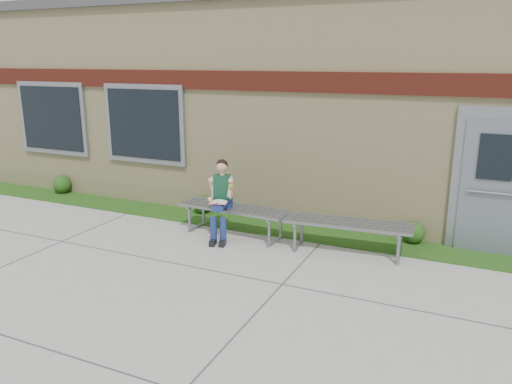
% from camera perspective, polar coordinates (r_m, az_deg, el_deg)
% --- Properties ---
extents(ground, '(80.00, 80.00, 0.00)m').
position_cam_1_polar(ground, '(6.93, -6.38, -10.61)').
color(ground, '#9E9E99').
rests_on(ground, ground).
extents(grass_strip, '(16.00, 0.80, 0.02)m').
position_cam_1_polar(grass_strip, '(9.08, 2.01, -4.14)').
color(grass_strip, '#1F4512').
rests_on(grass_strip, ground).
extents(school_building, '(16.20, 6.22, 4.20)m').
position_cam_1_polar(school_building, '(11.82, 8.50, 10.54)').
color(school_building, beige).
rests_on(school_building, ground).
extents(bench_left, '(2.00, 0.67, 0.51)m').
position_cam_1_polar(bench_left, '(8.64, -2.53, -2.46)').
color(bench_left, slate).
rests_on(bench_left, ground).
extents(bench_right, '(2.03, 0.72, 0.52)m').
position_cam_1_polar(bench_right, '(7.98, 10.43, -4.18)').
color(bench_right, slate).
rests_on(bench_right, ground).
extents(girl, '(0.52, 0.79, 1.35)m').
position_cam_1_polar(girl, '(8.45, -4.01, -0.54)').
color(girl, navy).
rests_on(girl, ground).
extents(shrub_west, '(0.40, 0.40, 0.40)m').
position_cam_1_polar(shrub_west, '(12.18, -21.30, 0.83)').
color(shrub_west, '#1F4512').
rests_on(shrub_west, grass_strip).
extents(shrub_mid, '(0.36, 0.36, 0.36)m').
position_cam_1_polar(shrub_mid, '(9.94, -6.17, -1.39)').
color(shrub_mid, '#1F4512').
rests_on(shrub_mid, grass_strip).
extents(shrub_east, '(0.36, 0.36, 0.36)m').
position_cam_1_polar(shrub_east, '(8.69, 17.60, -4.43)').
color(shrub_east, '#1F4512').
rests_on(shrub_east, grass_strip).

